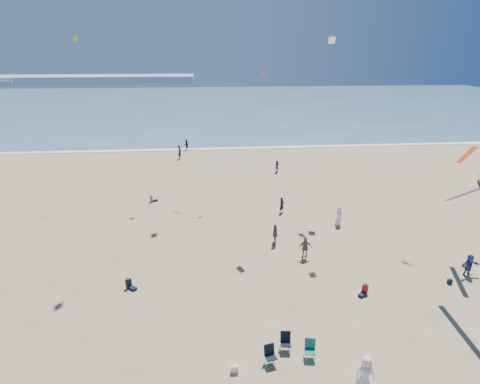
{
  "coord_description": "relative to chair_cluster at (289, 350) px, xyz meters",
  "views": [
    {
      "loc": [
        0.28,
        -11.22,
        14.39
      ],
      "look_at": [
        2.0,
        8.0,
        7.0
      ],
      "focal_mm": 28.0,
      "sensor_mm": 36.0,
      "label": 1
    }
  ],
  "objects": [
    {
      "name": "ocean",
      "position": [
        -3.98,
        92.04,
        -0.47
      ],
      "size": [
        220.0,
        100.0,
        0.06
      ],
      "primitive_type": "cube",
      "color": "#476B84",
      "rests_on": "ground"
    },
    {
      "name": "surf_line",
      "position": [
        -3.98,
        42.04,
        -0.46
      ],
      "size": [
        220.0,
        1.2,
        0.08
      ],
      "primitive_type": "cube",
      "color": "white",
      "rests_on": "ground"
    },
    {
      "name": "headland_far",
      "position": [
        -63.98,
        167.04,
        1.1
      ],
      "size": [
        110.0,
        20.0,
        3.2
      ],
      "primitive_type": "cube",
      "color": "#7A8EA8",
      "rests_on": "ground"
    },
    {
      "name": "standing_flyers",
      "position": [
        0.88,
        12.68,
        0.33
      ],
      "size": [
        34.49,
        49.27,
        1.89
      ],
      "color": "black",
      "rests_on": "ground"
    },
    {
      "name": "seated_group",
      "position": [
        -3.1,
        3.67,
        -0.08
      ],
      "size": [
        16.34,
        32.72,
        0.84
      ],
      "color": "silver",
      "rests_on": "ground"
    },
    {
      "name": "chair_cluster",
      "position": [
        0.0,
        0.0,
        0.0
      ],
      "size": [
        2.71,
        1.49,
        1.0
      ],
      "color": "black",
      "rests_on": "ground"
    },
    {
      "name": "white_tote",
      "position": [
        -2.73,
        -0.65,
        -0.3
      ],
      "size": [
        0.35,
        0.2,
        0.4
      ],
      "primitive_type": "cube",
      "color": "white",
      "rests_on": "ground"
    },
    {
      "name": "black_backpack",
      "position": [
        0.04,
        1.27,
        -0.31
      ],
      "size": [
        0.3,
        0.22,
        0.38
      ],
      "primitive_type": "cube",
      "color": "black",
      "rests_on": "ground"
    },
    {
      "name": "navy_bag",
      "position": [
        11.83,
        5.25,
        -0.33
      ],
      "size": [
        0.28,
        0.18,
        0.34
      ],
      "primitive_type": "cube",
      "color": "black",
      "rests_on": "ground"
    },
    {
      "name": "kites_aloft",
      "position": [
        6.13,
        10.25,
        14.43
      ],
      "size": [
        44.45,
        38.18,
        28.26
      ],
      "color": "white",
      "rests_on": "ground"
    }
  ]
}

